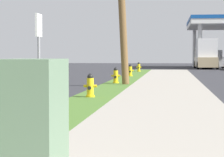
# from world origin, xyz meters

# --- Properties ---
(fire_hydrant_second) EXTENTS (0.42, 0.38, 0.74)m
(fire_hydrant_second) POSITION_xyz_m (0.63, 11.30, 0.45)
(fire_hydrant_second) COLOR yellow
(fire_hydrant_second) RESTS_ON grass_verge
(fire_hydrant_third) EXTENTS (0.42, 0.37, 0.74)m
(fire_hydrant_third) POSITION_xyz_m (0.57, 18.80, 0.45)
(fire_hydrant_third) COLOR yellow
(fire_hydrant_third) RESTS_ON grass_verge
(fire_hydrant_fourth) EXTENTS (0.42, 0.37, 0.74)m
(fire_hydrant_fourth) POSITION_xyz_m (0.61, 26.40, 0.45)
(fire_hydrant_fourth) COLOR yellow
(fire_hydrant_fourth) RESTS_ON grass_verge
(fire_hydrant_fifth) EXTENTS (0.42, 0.38, 0.74)m
(fire_hydrant_fifth) POSITION_xyz_m (0.59, 34.74, 0.45)
(fire_hydrant_fifth) COLOR yellow
(fire_hydrant_fifth) RESTS_ON grass_verge
(utility_cabinet) EXTENTS (0.54, 0.80, 1.30)m
(utility_cabinet) POSITION_xyz_m (1.97, 0.39, 0.73)
(utility_cabinet) COLOR slate
(utility_cabinet) RESTS_ON sidewalk_slab
(street_sign_post) EXTENTS (0.05, 0.36, 2.12)m
(street_sign_post) POSITION_xyz_m (0.63, 5.37, 1.63)
(street_sign_post) COLOR gray
(street_sign_post) RESTS_ON grass_verge
(car_silver_by_near_pump) EXTENTS (2.18, 4.60, 1.57)m
(car_silver_by_near_pump) POSITION_xyz_m (7.35, 57.64, 0.72)
(car_silver_by_near_pump) COLOR #BCBCC1
(car_silver_by_near_pump) RESTS_ON ground
(truck_white_at_forecourt) EXTENTS (2.25, 5.45, 1.97)m
(truck_white_at_forecourt) POSITION_xyz_m (7.64, 50.74, 0.91)
(truck_white_at_forecourt) COLOR white
(truck_white_at_forecourt) RESTS_ON ground
(truck_tan_at_far_bay) EXTENTS (2.17, 6.42, 3.11)m
(truck_tan_at_far_bay) POSITION_xyz_m (6.74, 47.24, 1.49)
(truck_tan_at_far_bay) COLOR tan
(truck_tan_at_far_bay) RESTS_ON ground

